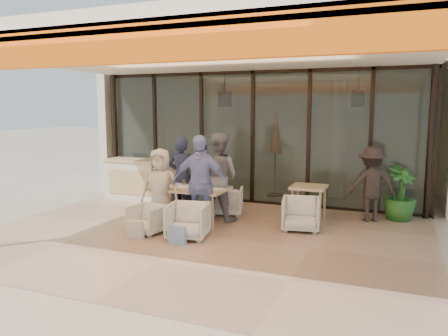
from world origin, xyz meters
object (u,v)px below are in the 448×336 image
object	(u,v)px
chair_far_right	(227,200)
potted_palm	(400,193)
host_counter	(141,180)
chair_far_left	(192,198)
diner_navy	(182,177)
chair_near_left	(147,218)
diner_cream	(160,188)
chair_near_right	(188,219)
side_table	(309,191)
side_chair	(301,213)
dining_table	(190,190)
diner_grey	(218,177)
diner_periwinkle	(200,184)
standing_woman	(371,184)

from	to	relation	value
chair_far_right	potted_palm	distance (m)	3.60
potted_palm	host_counter	bearing A→B (deg)	-177.82
chair_far_left	diner_navy	world-z (taller)	diner_navy
chair_near_left	potted_palm	bearing A→B (deg)	41.40
chair_far_left	potted_palm	distance (m)	4.42
diner_cream	potted_palm	bearing A→B (deg)	15.79
chair_near_left	chair_far_left	bearing A→B (deg)	99.06
chair_near_right	potted_palm	world-z (taller)	potted_palm
side_table	side_chair	size ratio (longest dim) A/B	1.05
chair_far_left	side_table	bearing A→B (deg)	160.93
dining_table	chair_near_right	bearing A→B (deg)	-66.00
host_counter	diner_grey	distance (m)	2.83
diner_navy	side_table	size ratio (longest dim) A/B	2.32
side_chair	potted_palm	distance (m)	2.29
chair_near_right	diner_periwinkle	size ratio (longest dim) A/B	0.39
diner_periwinkle	standing_woman	distance (m)	3.53
side_chair	diner_cream	bearing A→B (deg)	-174.22
host_counter	standing_woman	xyz separation A→B (m)	(5.52, -0.07, 0.25)
diner_periwinkle	chair_near_right	bearing A→B (deg)	-95.87
diner_navy	side_chair	xyz separation A→B (m)	(2.60, -0.14, -0.51)
dining_table	potted_palm	world-z (taller)	potted_palm
chair_far_right	diner_grey	distance (m)	0.76
diner_grey	side_table	xyz separation A→B (m)	(1.76, 0.61, -0.27)
host_counter	chair_near_right	world-z (taller)	host_counter
diner_cream	dining_table	bearing A→B (deg)	36.16
side_chair	standing_woman	bearing A→B (deg)	34.29
chair_near_left	chair_near_right	distance (m)	0.84
diner_grey	diner_cream	distance (m)	1.24
chair_far_left	chair_far_right	xyz separation A→B (m)	(0.84, 0.00, 0.04)
dining_table	chair_near_right	size ratio (longest dim) A/B	2.10
standing_woman	diner_navy	bearing A→B (deg)	-5.56
host_counter	diner_grey	size ratio (longest dim) A/B	1.01
chair_far_right	standing_woman	bearing A→B (deg)	174.56
diner_periwinkle	diner_navy	bearing A→B (deg)	127.16
chair_far_right	chair_near_left	distance (m)	2.08
chair_near_right	standing_woman	bearing A→B (deg)	29.06
host_counter	diner_cream	distance (m)	2.67
host_counter	diner_navy	world-z (taller)	diner_navy
dining_table	diner_periwinkle	world-z (taller)	diner_periwinkle
side_table	host_counter	bearing A→B (deg)	173.43
host_counter	side_chair	distance (m)	4.51
side_table	potted_palm	xyz separation A→B (m)	(1.73, 0.73, -0.06)
side_chair	potted_palm	bearing A→B (deg)	29.87
chair_far_right	standing_woman	world-z (taller)	standing_woman
dining_table	diner_cream	world-z (taller)	diner_cream
chair_far_right	diner_cream	size ratio (longest dim) A/B	0.44
side_table	diner_navy	bearing A→B (deg)	-166.71
chair_far_left	standing_woman	size ratio (longest dim) A/B	0.39
chair_far_left	diner_periwinkle	size ratio (longest dim) A/B	0.33
diner_cream	potted_palm	distance (m)	4.88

